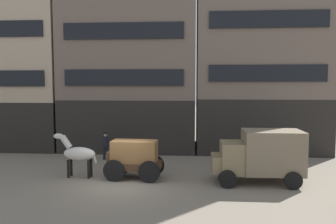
% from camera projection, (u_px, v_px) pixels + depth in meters
% --- Properties ---
extents(ground_plane, '(120.00, 120.00, 0.00)m').
position_uv_depth(ground_plane, '(122.00, 184.00, 16.42)').
color(ground_plane, slate).
extents(building_far_left, '(7.17, 6.47, 17.56)m').
position_uv_depth(building_far_left, '(25.00, 33.00, 25.93)').
color(building_far_left, black).
rests_on(building_far_left, ground_plane).
extents(building_center_left, '(10.14, 6.47, 16.66)m').
position_uv_depth(building_center_left, '(131.00, 38.00, 25.38)').
color(building_center_left, black).
rests_on(building_center_left, ground_plane).
extents(building_center_right, '(9.58, 6.47, 18.20)m').
position_uv_depth(building_center_right, '(259.00, 26.00, 24.64)').
color(building_center_right, black).
rests_on(building_center_right, ground_plane).
extents(cargo_wagon, '(2.99, 1.68, 1.98)m').
position_uv_depth(cargo_wagon, '(134.00, 156.00, 17.32)').
color(cargo_wagon, '#3D2819').
rests_on(cargo_wagon, ground_plane).
extents(draft_horse, '(2.35, 0.71, 2.30)m').
position_uv_depth(draft_horse, '(78.00, 153.00, 17.53)').
color(draft_horse, beige).
rests_on(draft_horse, ground_plane).
extents(delivery_truck_far, '(4.35, 2.12, 2.62)m').
position_uv_depth(delivery_truck_far, '(260.00, 154.00, 16.49)').
color(delivery_truck_far, '#7A6B4C').
rests_on(delivery_truck_far, ground_plane).
extents(pedestrian_officer, '(0.37, 0.37, 1.79)m').
position_uv_depth(pedestrian_officer, '(106.00, 145.00, 21.62)').
color(pedestrian_officer, black).
rests_on(pedestrian_officer, ground_plane).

